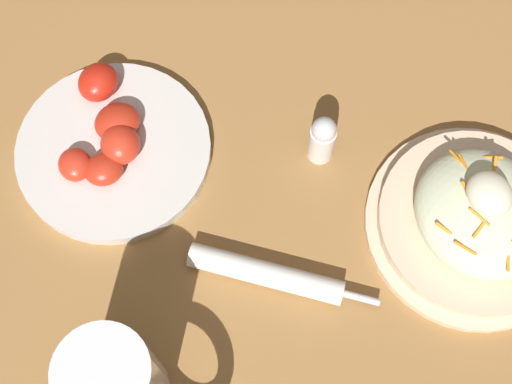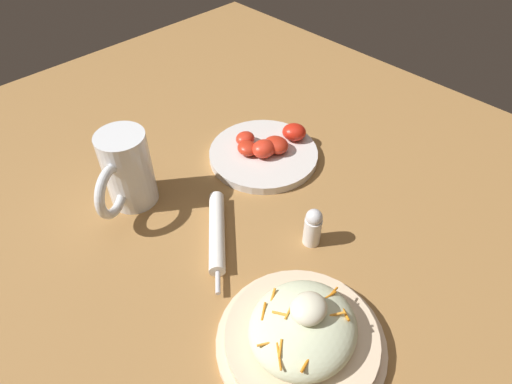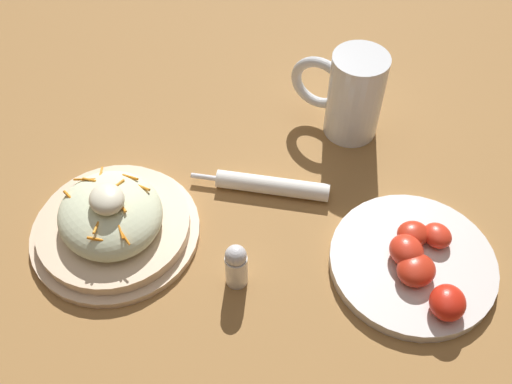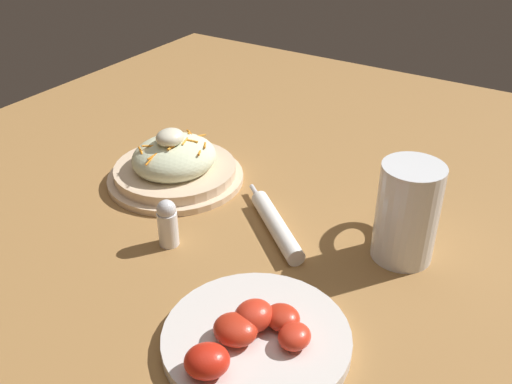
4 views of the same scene
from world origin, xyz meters
name	(u,v)px [view 1 (image 1 of 4)]	position (x,y,z in m)	size (l,w,h in m)	color
ground_plane	(277,300)	(0.00, 0.00, 0.00)	(1.43, 1.43, 0.00)	#9E703D
salad_plate	(478,218)	(0.02, 0.22, 0.03)	(0.22, 0.22, 0.09)	beige
napkin_roll	(269,274)	(-0.03, 0.00, 0.01)	(0.14, 0.16, 0.02)	white
tomato_plate	(112,145)	(-0.22, -0.09, 0.01)	(0.21, 0.21, 0.05)	silver
salt_shaker	(322,139)	(-0.13, 0.11, 0.04)	(0.03, 0.03, 0.07)	white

